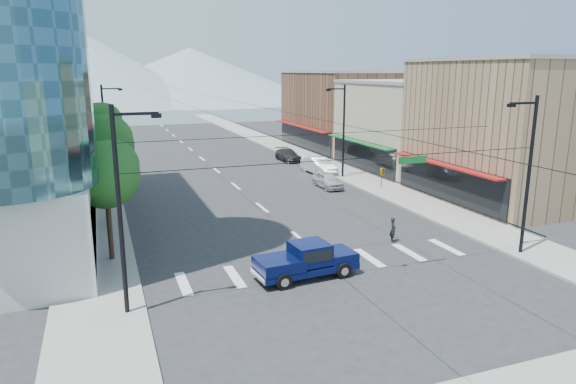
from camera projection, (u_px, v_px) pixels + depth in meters
name	position (u px, v px, depth m)	size (l,w,h in m)	color
ground	(343.00, 273.00, 26.69)	(160.00, 160.00, 0.00)	#28282B
sidewalk_left	(95.00, 161.00, 59.15)	(4.00, 120.00, 0.15)	gray
sidewalk_right	(290.00, 150.00, 67.23)	(4.00, 120.00, 0.15)	gray
shop_near	(513.00, 131.00, 41.29)	(12.00, 14.00, 11.00)	#8C6B4C
shop_mid	(413.00, 127.00, 54.30)	(12.00, 14.00, 9.00)	tan
shop_far	(346.00, 111.00, 68.79)	(12.00, 18.00, 10.00)	brown
clock_tower	(56.00, 68.00, 75.28)	(4.80, 4.80, 20.40)	#8C6B4C
mountain_left	(81.00, 68.00, 156.03)	(80.00, 80.00, 22.00)	gray
mountain_right	(191.00, 74.00, 177.41)	(90.00, 90.00, 18.00)	gray
tree_near	(108.00, 172.00, 27.38)	(3.65, 3.64, 6.71)	black
tree_midnear	(104.00, 144.00, 33.63)	(4.09, 4.09, 7.52)	black
tree_midfar	(103.00, 140.00, 40.16)	(3.65, 3.64, 6.71)	black
tree_far	(101.00, 124.00, 46.41)	(4.09, 4.09, 7.52)	black
signal_rig	(358.00, 190.00, 24.77)	(21.80, 0.20, 9.00)	black
lamp_pole_nw	(106.00, 127.00, 49.35)	(2.00, 0.25, 9.00)	black
lamp_pole_ne	(343.00, 128.00, 49.23)	(2.00, 0.25, 9.00)	black
pickup_truck	(306.00, 260.00, 25.97)	(5.48, 2.43, 1.81)	#081040
pedestrian	(393.00, 230.00, 31.43)	(0.57, 0.37, 1.56)	black
parked_car_near	(328.00, 180.00, 46.00)	(1.64, 4.08, 1.39)	silver
parked_car_mid	(319.00, 166.00, 52.16)	(1.76, 5.04, 1.66)	silver
parked_car_far	(288.00, 155.00, 59.74)	(1.93, 4.75, 1.38)	#28282A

